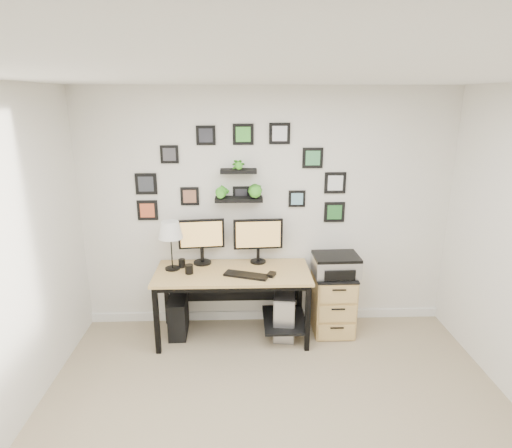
{
  "coord_description": "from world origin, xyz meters",
  "views": [
    {
      "loc": [
        -0.27,
        -2.47,
        2.48
      ],
      "look_at": [
        -0.12,
        1.83,
        1.2
      ],
      "focal_mm": 30.0,
      "sensor_mm": 36.0,
      "label": 1
    }
  ],
  "objects_px": {
    "printer": "(336,265)",
    "pc_tower_black": "(178,316)",
    "table_lamp": "(170,231)",
    "mug": "(189,269)",
    "monitor_left": "(202,238)",
    "desk": "(236,281)",
    "pc_tower_grey": "(284,312)",
    "monitor_right": "(258,237)",
    "file_cabinet": "(333,302)"
  },
  "relations": [
    {
      "from": "monitor_left",
      "to": "pc_tower_black",
      "type": "height_order",
      "value": "monitor_left"
    },
    {
      "from": "file_cabinet",
      "to": "monitor_right",
      "type": "bearing_deg",
      "value": 169.86
    },
    {
      "from": "monitor_left",
      "to": "mug",
      "type": "bearing_deg",
      "value": -112.42
    },
    {
      "from": "monitor_right",
      "to": "file_cabinet",
      "type": "bearing_deg",
      "value": -10.14
    },
    {
      "from": "desk",
      "to": "pc_tower_black",
      "type": "relative_size",
      "value": 3.83
    },
    {
      "from": "monitor_left",
      "to": "mug",
      "type": "relative_size",
      "value": 5.24
    },
    {
      "from": "monitor_left",
      "to": "table_lamp",
      "type": "bearing_deg",
      "value": -154.42
    },
    {
      "from": "mug",
      "to": "pc_tower_black",
      "type": "height_order",
      "value": "mug"
    },
    {
      "from": "table_lamp",
      "to": "pc_tower_grey",
      "type": "relative_size",
      "value": 1.0
    },
    {
      "from": "desk",
      "to": "file_cabinet",
      "type": "bearing_deg",
      "value": 3.17
    },
    {
      "from": "table_lamp",
      "to": "file_cabinet",
      "type": "distance_m",
      "value": 1.91
    },
    {
      "from": "file_cabinet",
      "to": "printer",
      "type": "xyz_separation_m",
      "value": [
        0.01,
        -0.02,
        0.44
      ]
    },
    {
      "from": "monitor_left",
      "to": "printer",
      "type": "relative_size",
      "value": 1.04
    },
    {
      "from": "desk",
      "to": "mug",
      "type": "distance_m",
      "value": 0.51
    },
    {
      "from": "monitor_right",
      "to": "pc_tower_black",
      "type": "relative_size",
      "value": 1.27
    },
    {
      "from": "monitor_left",
      "to": "monitor_right",
      "type": "distance_m",
      "value": 0.6
    },
    {
      "from": "desk",
      "to": "printer",
      "type": "relative_size",
      "value": 3.34
    },
    {
      "from": "monitor_left",
      "to": "printer",
      "type": "distance_m",
      "value": 1.45
    },
    {
      "from": "pc_tower_black",
      "to": "printer",
      "type": "distance_m",
      "value": 1.78
    },
    {
      "from": "file_cabinet",
      "to": "printer",
      "type": "relative_size",
      "value": 1.4
    },
    {
      "from": "printer",
      "to": "desk",
      "type": "bearing_deg",
      "value": -177.77
    },
    {
      "from": "monitor_right",
      "to": "monitor_left",
      "type": "bearing_deg",
      "value": -178.99
    },
    {
      "from": "pc_tower_black",
      "to": "desk",
      "type": "bearing_deg",
      "value": -5.4
    },
    {
      "from": "pc_tower_grey",
      "to": "printer",
      "type": "bearing_deg",
      "value": 3.14
    },
    {
      "from": "desk",
      "to": "pc_tower_grey",
      "type": "bearing_deg",
      "value": 1.27
    },
    {
      "from": "monitor_right",
      "to": "file_cabinet",
      "type": "xyz_separation_m",
      "value": [
        0.81,
        -0.14,
        -0.71
      ]
    },
    {
      "from": "monitor_left",
      "to": "file_cabinet",
      "type": "bearing_deg",
      "value": -5.42
    },
    {
      "from": "table_lamp",
      "to": "mug",
      "type": "relative_size",
      "value": 5.49
    },
    {
      "from": "desk",
      "to": "monitor_left",
      "type": "relative_size",
      "value": 3.22
    },
    {
      "from": "monitor_left",
      "to": "monitor_right",
      "type": "xyz_separation_m",
      "value": [
        0.6,
        0.01,
        0.0
      ]
    },
    {
      "from": "pc_tower_black",
      "to": "pc_tower_grey",
      "type": "distance_m",
      "value": 1.15
    },
    {
      "from": "desk",
      "to": "pc_tower_black",
      "type": "distance_m",
      "value": 0.76
    },
    {
      "from": "pc_tower_grey",
      "to": "pc_tower_black",
      "type": "bearing_deg",
      "value": 178.71
    },
    {
      "from": "table_lamp",
      "to": "printer",
      "type": "distance_m",
      "value": 1.77
    },
    {
      "from": "desk",
      "to": "mug",
      "type": "height_order",
      "value": "mug"
    },
    {
      "from": "desk",
      "to": "monitor_left",
      "type": "xyz_separation_m",
      "value": [
        -0.37,
        0.19,
        0.41
      ]
    },
    {
      "from": "table_lamp",
      "to": "file_cabinet",
      "type": "relative_size",
      "value": 0.78
    },
    {
      "from": "printer",
      "to": "pc_tower_black",
      "type": "bearing_deg",
      "value": -179.88
    },
    {
      "from": "monitor_left",
      "to": "table_lamp",
      "type": "xyz_separation_m",
      "value": [
        -0.3,
        -0.14,
        0.13
      ]
    },
    {
      "from": "monitor_left",
      "to": "table_lamp",
      "type": "height_order",
      "value": "table_lamp"
    },
    {
      "from": "desk",
      "to": "monitor_left",
      "type": "distance_m",
      "value": 0.59
    },
    {
      "from": "monitor_left",
      "to": "desk",
      "type": "bearing_deg",
      "value": -27.76
    },
    {
      "from": "pc_tower_grey",
      "to": "file_cabinet",
      "type": "relative_size",
      "value": 0.78
    },
    {
      "from": "desk",
      "to": "mug",
      "type": "bearing_deg",
      "value": -170.89
    },
    {
      "from": "mug",
      "to": "file_cabinet",
      "type": "relative_size",
      "value": 0.14
    },
    {
      "from": "mug",
      "to": "file_cabinet",
      "type": "distance_m",
      "value": 1.6
    },
    {
      "from": "pc_tower_grey",
      "to": "monitor_right",
      "type": "bearing_deg",
      "value": 145.51
    },
    {
      "from": "desk",
      "to": "monitor_right",
      "type": "height_order",
      "value": "monitor_right"
    },
    {
      "from": "pc_tower_black",
      "to": "pc_tower_grey",
      "type": "bearing_deg",
      "value": -3.31
    },
    {
      "from": "pc_tower_black",
      "to": "table_lamp",
      "type": "bearing_deg",
      "value": 158.68
    }
  ]
}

